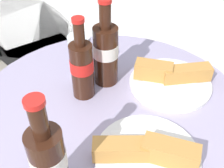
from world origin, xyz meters
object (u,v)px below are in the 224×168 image
object	(u,v)px
bistro_table	(110,143)
cola_bottle_left	(49,162)
drinking_glass	(80,58)
cola_bottle_right	(82,67)
lunch_plate_far	(148,153)
cola_bottle_center	(106,52)
lunch_plate_near	(170,79)

from	to	relation	value
bistro_table	cola_bottle_left	bearing A→B (deg)	-105.92
bistro_table	drinking_glass	xyz separation A→B (m)	(-0.11, 0.13, 0.22)
cola_bottle_right	lunch_plate_far	distance (m)	0.28
cola_bottle_center	cola_bottle_left	bearing A→B (deg)	-96.94
lunch_plate_far	lunch_plate_near	bearing A→B (deg)	79.07
cola_bottle_center	drinking_glass	size ratio (longest dim) A/B	1.92
cola_bottle_left	lunch_plate_near	bearing A→B (deg)	58.42
cola_bottle_left	lunch_plate_near	world-z (taller)	cola_bottle_left
bistro_table	cola_bottle_center	xyz separation A→B (m)	(-0.03, 0.11, 0.26)
cola_bottle_center	lunch_plate_near	bearing A→B (deg)	3.39
bistro_table	cola_bottle_right	distance (m)	0.27
cola_bottle_right	lunch_plate_near	distance (m)	0.27
cola_bottle_right	bistro_table	bearing A→B (deg)	-28.41
bistro_table	drinking_glass	size ratio (longest dim) A/B	5.81
bistro_table	cola_bottle_left	distance (m)	0.37
cola_bottle_right	drinking_glass	world-z (taller)	cola_bottle_right
bistro_table	lunch_plate_near	world-z (taller)	lunch_plate_near
cola_bottle_center	lunch_plate_near	distance (m)	0.21
bistro_table	lunch_plate_far	xyz separation A→B (m)	(0.11, -0.15, 0.18)
bistro_table	cola_bottle_right	bearing A→B (deg)	151.59
cola_bottle_center	drinking_glass	xyz separation A→B (m)	(-0.08, 0.02, -0.04)
bistro_table	lunch_plate_far	size ratio (longest dim) A/B	3.21
cola_bottle_left	lunch_plate_near	xyz separation A→B (m)	(0.24, 0.38, -0.08)
cola_bottle_center	lunch_plate_near	world-z (taller)	cola_bottle_center
bistro_table	cola_bottle_left	xyz separation A→B (m)	(-0.07, -0.26, 0.26)
lunch_plate_far	cola_bottle_right	bearing A→B (deg)	133.98
cola_bottle_left	bistro_table	bearing A→B (deg)	74.08
lunch_plate_near	cola_bottle_left	bearing A→B (deg)	-121.58
cola_bottle_left	cola_bottle_right	distance (m)	0.30
cola_bottle_left	lunch_plate_near	distance (m)	0.46
lunch_plate_near	lunch_plate_far	size ratio (longest dim) A/B	0.99
cola_bottle_left	lunch_plate_near	size ratio (longest dim) A/B	1.07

